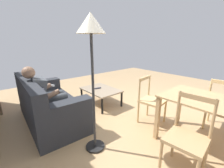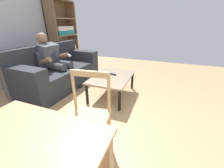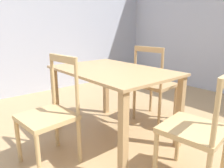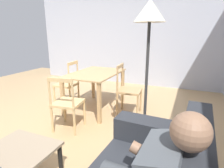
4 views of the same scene
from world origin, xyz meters
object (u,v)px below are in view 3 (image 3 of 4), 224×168
Objects in this scene: dining_chair_facing_couch at (197,130)px; dining_chair_by_doorway at (50,114)px; dining_table at (112,80)px; dining_chair_near_wall at (154,85)px.

dining_chair_by_doorway is (-0.97, -0.70, -0.00)m from dining_chair_facing_couch.
dining_chair_by_doorway reaches higher than dining_chair_facing_couch.
dining_chair_by_doorway is at bearing -90.25° from dining_table.
dining_table is 1.42× the size of dining_chair_facing_couch.
dining_table is 0.71m from dining_chair_near_wall.
dining_chair_near_wall is (0.00, 0.70, -0.17)m from dining_table.
dining_chair_near_wall reaches higher than dining_chair_by_doorway.
dining_chair_facing_couch is at bearing 0.24° from dining_table.
dining_chair_by_doorway is (-0.01, -1.39, -0.03)m from dining_chair_near_wall.
dining_chair_near_wall is at bearing 89.75° from dining_table.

